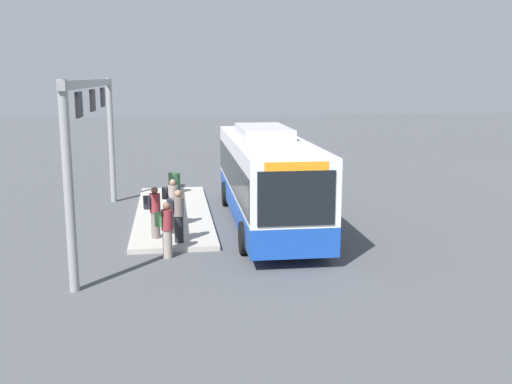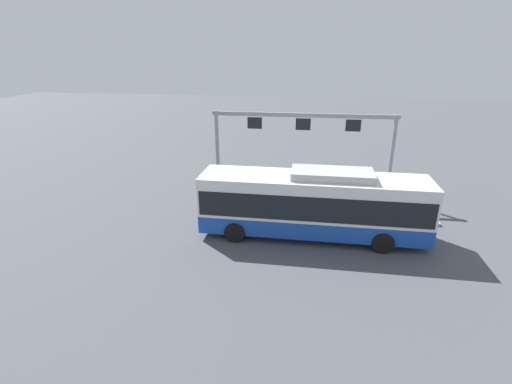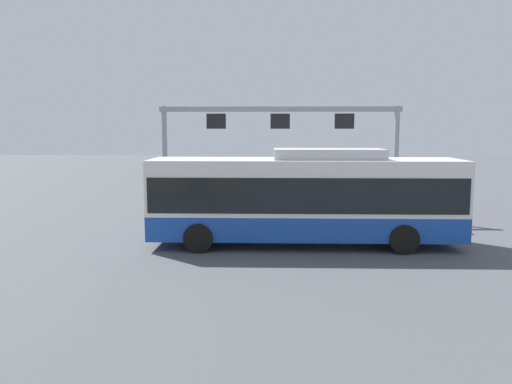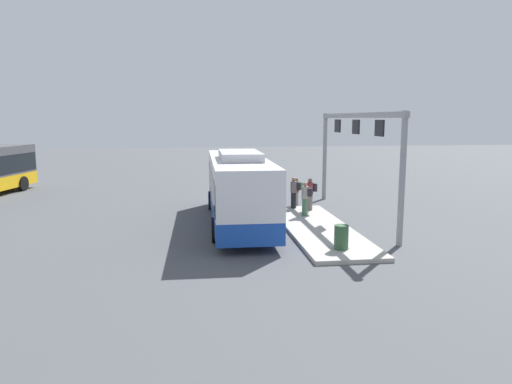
{
  "view_description": "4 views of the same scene",
  "coord_description": "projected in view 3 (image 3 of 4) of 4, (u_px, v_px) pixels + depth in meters",
  "views": [
    {
      "loc": [
        20.64,
        -3.35,
        5.27
      ],
      "look_at": [
        0.8,
        -0.49,
        1.34
      ],
      "focal_mm": 41.5,
      "sensor_mm": 36.0,
      "label": 1
    },
    {
      "loc": [
        0.43,
        16.82,
        8.7
      ],
      "look_at": [
        2.93,
        -1.03,
        1.79
      ],
      "focal_mm": 25.99,
      "sensor_mm": 36.0,
      "label": 2
    },
    {
      "loc": [
        1.41,
        17.77,
        4.19
      ],
      "look_at": [
        1.75,
        -1.16,
        1.78
      ],
      "focal_mm": 35.35,
      "sensor_mm": 36.0,
      "label": 3
    },
    {
      "loc": [
        -21.66,
        2.02,
        4.91
      ],
      "look_at": [
        1.69,
        -1.04,
        1.22
      ],
      "focal_mm": 33.09,
      "sensor_mm": 36.0,
      "label": 4
    }
  ],
  "objects": [
    {
      "name": "bus_main",
      "position": [
        305.0,
        195.0,
        17.9
      ],
      "size": [
        10.96,
        2.8,
        3.46
      ],
      "rotation": [
        0.0,
        0.0,
        -0.01
      ],
      "color": "#1947AD",
      "rests_on": "ground"
    },
    {
      "name": "ground_plane",
      "position": [
        304.0,
        245.0,
        18.12
      ],
      "size": [
        120.0,
        120.0,
        0.0
      ],
      "primitive_type": "plane",
      "color": "#4C4F54"
    },
    {
      "name": "person_boarding",
      "position": [
        213.0,
        205.0,
        21.62
      ],
      "size": [
        0.38,
        0.56,
        1.67
      ],
      "rotation": [
        0.0,
        0.0,
        1.7
      ],
      "color": "gray",
      "rests_on": "ground"
    },
    {
      "name": "person_waiting_far",
      "position": [
        283.0,
        202.0,
        21.34
      ],
      "size": [
        0.5,
        0.6,
        1.67
      ],
      "rotation": [
        0.0,
        0.0,
        1.14
      ],
      "color": "#476B4C",
      "rests_on": "platform_curb"
    },
    {
      "name": "platform_sign_gantry",
      "position": [
        280.0,
        135.0,
        23.44
      ],
      "size": [
        11.22,
        0.24,
        5.2
      ],
      "color": "gray",
      "rests_on": "ground"
    },
    {
      "name": "person_waiting_near",
      "position": [
        252.0,
        200.0,
        21.94
      ],
      "size": [
        0.4,
        0.57,
        1.67
      ],
      "rotation": [
        0.0,
        0.0,
        1.76
      ],
      "color": "slate",
      "rests_on": "platform_curb"
    },
    {
      "name": "person_waiting_mid",
      "position": [
        236.0,
        203.0,
        21.23
      ],
      "size": [
        0.36,
        0.54,
        1.67
      ],
      "rotation": [
        0.0,
        0.0,
        1.62
      ],
      "color": "black",
      "rests_on": "platform_curb"
    },
    {
      "name": "trash_bin",
      "position": [
        427.0,
        214.0,
        21.18
      ],
      "size": [
        0.52,
        0.52,
        0.9
      ],
      "primitive_type": "cylinder",
      "color": "#2D5133",
      "rests_on": "platform_curb"
    },
    {
      "name": "platform_curb",
      "position": [
        340.0,
        225.0,
        21.41
      ],
      "size": [
        10.0,
        2.8,
        0.16
      ],
      "primitive_type": "cube",
      "color": "#B2ADA3",
      "rests_on": "ground"
    }
  ]
}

